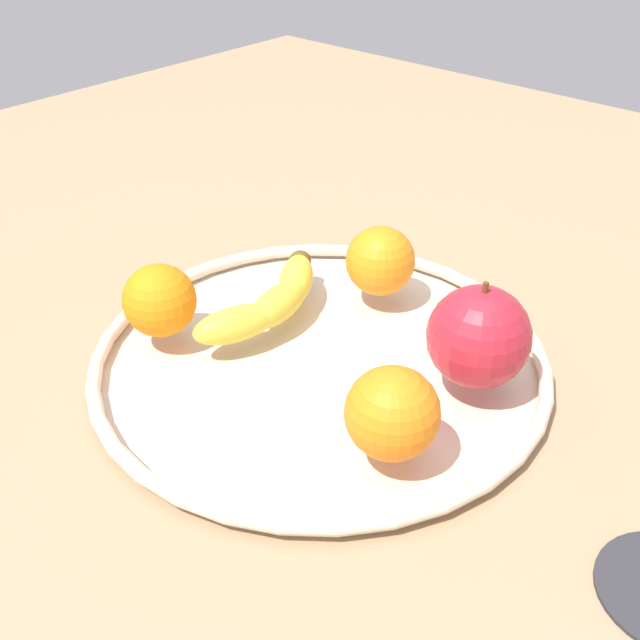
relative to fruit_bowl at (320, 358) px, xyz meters
The scene contains 7 objects.
ground_plane 2.92cm from the fruit_bowl, ahead, with size 168.64×168.64×4.00cm, color #9C815D.
fruit_bowl is the anchor object (origin of this frame).
banana 7.33cm from the fruit_bowl, 80.07° to the left, with size 17.34×7.62×3.10cm.
apple 13.85cm from the fruit_bowl, 66.32° to the right, with size 8.18×8.18×8.98cm.
orange_front_left 11.82cm from the fruit_bowl, 11.11° to the left, with size 6.52×6.52×6.52cm, color orange.
orange_back_right 14.59cm from the fruit_bowl, 120.23° to the left, with size 6.36×6.36×6.36cm, color orange.
orange_back_left 13.81cm from the fruit_bowl, 116.12° to the right, with size 6.74×6.74×6.74cm, color orange.
Camera 1 is at (-38.84, -34.45, 39.38)cm, focal length 42.40 mm.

